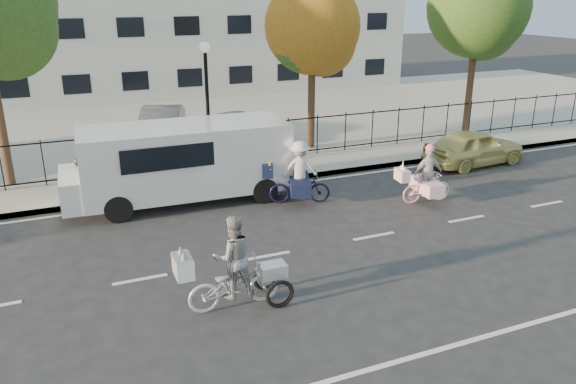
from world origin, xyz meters
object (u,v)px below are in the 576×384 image
bull_bike (299,179)px  lot_car_d (240,126)px  lamppost (207,84)px  unicorn_bike (426,181)px  lot_car_c (161,127)px  white_van (182,160)px  gold_sedan (474,147)px  zebra_trike (234,273)px  pedestrian (85,170)px

bull_bike → lot_car_d: 7.22m
lamppost → unicorn_bike: lamppost is taller
lot_car_c → white_van: bearing=-77.3°
unicorn_bike → lot_car_c: size_ratio=0.41×
lot_car_d → gold_sedan: bearing=-41.5°
zebra_trike → bull_bike: bearing=-34.9°
lot_car_c → pedestrian: bearing=-103.1°
pedestrian → zebra_trike: bearing=65.8°
bull_bike → pedestrian: (-5.85, 2.38, 0.31)m
bull_bike → gold_sedan: (7.47, 1.08, -0.10)m
unicorn_bike → pedestrian: bearing=73.9°
white_van → pedestrian: white_van is taller
lot_car_c → lamppost: bearing=-59.8°
lamppost → bull_bike: size_ratio=2.05×
bull_bike → lot_car_c: (-2.56, 7.85, 0.12)m
bull_bike → pedestrian: 6.32m
unicorn_bike → pedestrian: (-9.38, 3.84, 0.40)m
zebra_trike → bull_bike: zebra_trike is taller
gold_sedan → pedestrian: size_ratio=2.12×
bull_bike → gold_sedan: 7.54m
pedestrian → lot_car_c: 6.38m
zebra_trike → pedestrian: 7.63m
lamppost → pedestrian: 4.85m
zebra_trike → lot_car_d: bearing=-17.4°
white_van → pedestrian: 2.86m
lamppost → gold_sedan: lamppost is taller
lamppost → pedestrian: lamppost is taller
gold_sedan → lot_car_d: lot_car_d is taller
zebra_trike → lot_car_c: (1.01, 12.74, 0.12)m
pedestrian → lot_car_c: size_ratio=0.41×
bull_bike → lot_car_c: bull_bike is taller
zebra_trike → lot_car_d: 12.77m
white_van → gold_sedan: (10.61, -0.40, -0.63)m
bull_bike → lot_car_c: bearing=37.6°
lot_car_d → lot_car_c: bearing=168.2°
bull_bike → pedestrian: size_ratio=1.15×
lamppost → lot_car_c: (-0.88, 4.07, -2.23)m
zebra_trike → lot_car_d: (4.09, 12.10, -0.01)m
gold_sedan → pedestrian: bearing=80.5°
zebra_trike → unicorn_bike: zebra_trike is taller
pedestrian → lot_car_d: size_ratio=0.52×
unicorn_bike → lot_car_d: (-3.01, 8.67, 0.08)m
lamppost → white_van: lamppost is taller
lamppost → bull_bike: lamppost is taller
lot_car_c → zebra_trike: bearing=-76.6°
unicorn_bike → lot_car_d: size_ratio=0.52×
lamppost → lot_car_d: size_ratio=1.23×
bull_bike → pedestrian: pedestrian is taller
lamppost → white_van: bearing=-122.6°
unicorn_bike → zebra_trike: bearing=121.9°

